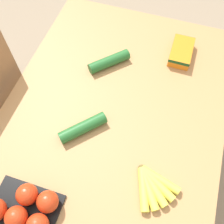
% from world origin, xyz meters
% --- Properties ---
extents(ground_plane, '(12.00, 12.00, 0.00)m').
position_xyz_m(ground_plane, '(0.00, 0.00, 0.00)').
color(ground_plane, gray).
extents(dining_table, '(1.39, 0.98, 0.75)m').
position_xyz_m(dining_table, '(0.00, 0.00, 0.66)').
color(dining_table, '#B27F4C').
rests_on(dining_table, ground_plane).
extents(banana_bunch, '(0.18, 0.18, 0.03)m').
position_xyz_m(banana_bunch, '(-0.25, -0.24, 0.76)').
color(banana_bunch, brown).
rests_on(banana_bunch, dining_table).
extents(tomato_pack, '(0.17, 0.26, 0.09)m').
position_xyz_m(tomato_pack, '(-0.48, 0.17, 0.79)').
color(tomato_pack, black).
rests_on(tomato_pack, dining_table).
extents(carrot_bag, '(0.18, 0.10, 0.05)m').
position_xyz_m(carrot_bag, '(0.44, -0.23, 0.78)').
color(carrot_bag, orange).
rests_on(carrot_bag, dining_table).
extents(cucumber_near, '(0.19, 0.18, 0.05)m').
position_xyz_m(cucumber_near, '(0.27, 0.10, 0.77)').
color(cucumber_near, '#236028').
rests_on(cucumber_near, dining_table).
extents(cucumber_far, '(0.19, 0.18, 0.05)m').
position_xyz_m(cucumber_far, '(-0.11, 0.10, 0.77)').
color(cucumber_far, '#236028').
rests_on(cucumber_far, dining_table).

